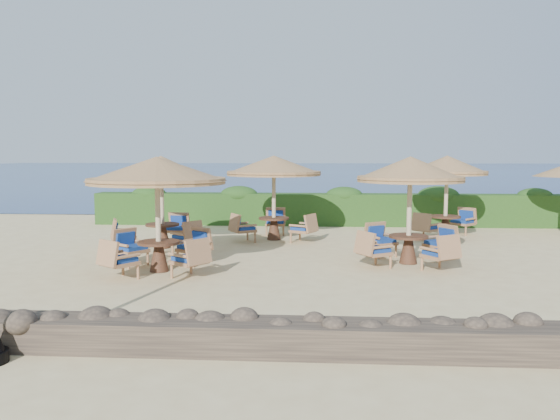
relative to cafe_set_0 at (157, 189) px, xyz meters
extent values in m
plane|color=#D9C489|center=(4.18, 1.21, -1.91)|extent=(120.00, 120.00, 0.00)
plane|color=navy|center=(4.18, 71.21, -1.91)|extent=(160.00, 160.00, 0.00)
cube|color=#1C3D13|center=(4.18, 8.41, -1.31)|extent=(18.00, 0.90, 1.20)
cube|color=brown|center=(4.18, -4.99, -1.69)|extent=(15.00, 0.65, 0.44)
cylinder|color=#CDB990|center=(0.00, 0.00, -0.71)|extent=(0.12, 0.12, 2.40)
cone|color=brown|center=(0.00, 0.00, 0.47)|extent=(3.18, 3.18, 0.55)
cylinder|color=brown|center=(0.00, 0.00, 0.19)|extent=(3.12, 3.12, 0.14)
cylinder|color=#4F2E1C|center=(0.00, 0.00, -1.23)|extent=(0.96, 0.96, 0.06)
cone|color=#4F2E1C|center=(0.00, 0.00, -1.58)|extent=(0.44, 0.44, 0.64)
cylinder|color=#CDB990|center=(5.91, 1.29, -0.71)|extent=(0.12, 0.12, 2.40)
cone|color=brown|center=(5.91, 1.29, 0.47)|extent=(2.62, 2.62, 0.55)
cylinder|color=brown|center=(5.91, 1.29, 0.19)|extent=(2.57, 2.57, 0.14)
cylinder|color=#4F2E1C|center=(5.91, 1.29, -1.23)|extent=(0.96, 0.96, 0.06)
cone|color=#4F2E1C|center=(5.91, 1.29, -1.58)|extent=(0.44, 0.44, 0.64)
cylinder|color=#CDB990|center=(-0.79, 3.09, -0.71)|extent=(0.12, 0.12, 2.40)
cone|color=brown|center=(-0.79, 3.09, 0.47)|extent=(2.34, 2.34, 0.55)
cylinder|color=brown|center=(-0.79, 3.09, 0.19)|extent=(2.29, 2.29, 0.14)
cylinder|color=#4F2E1C|center=(-0.79, 3.09, -1.23)|extent=(0.96, 0.96, 0.06)
cone|color=#4F2E1C|center=(-0.79, 3.09, -1.58)|extent=(0.44, 0.44, 0.64)
cylinder|color=#CDB990|center=(2.30, 4.82, -0.71)|extent=(0.12, 0.12, 2.40)
cone|color=brown|center=(2.30, 4.82, 0.47)|extent=(2.99, 2.99, 0.55)
cylinder|color=brown|center=(2.30, 4.82, 0.19)|extent=(2.93, 2.93, 0.14)
cylinder|color=#4F2E1C|center=(2.30, 4.82, -1.23)|extent=(0.96, 0.96, 0.06)
cone|color=#4F2E1C|center=(2.30, 4.82, -1.58)|extent=(0.44, 0.44, 0.64)
cylinder|color=#CDB990|center=(7.81, 5.62, -0.71)|extent=(0.12, 0.12, 2.40)
cone|color=brown|center=(7.81, 5.62, 0.47)|extent=(2.55, 2.55, 0.55)
cylinder|color=brown|center=(7.81, 5.62, 0.19)|extent=(2.50, 2.50, 0.14)
cylinder|color=#4F2E1C|center=(7.81, 5.62, -1.23)|extent=(0.96, 0.96, 0.06)
cone|color=#4F2E1C|center=(7.81, 5.62, -1.58)|extent=(0.44, 0.44, 0.64)
camera|label=1|loc=(3.61, -12.21, 0.83)|focal=35.00mm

